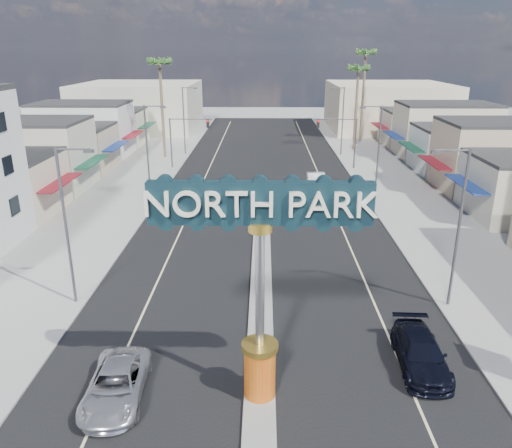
{
  "coord_description": "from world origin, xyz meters",
  "views": [
    {
      "loc": [
        0.12,
        -15.27,
        13.81
      ],
      "look_at": [
        -0.32,
        12.65,
        3.93
      ],
      "focal_mm": 35.0,
      "sensor_mm": 36.0,
      "label": 1
    }
  ],
  "objects_px": {
    "traffic_signal_right": "(340,133)",
    "streetlight_r_far": "(342,118)",
    "palm_right_mid": "(358,73)",
    "streetlight_l_far": "(185,117)",
    "car_parked_left": "(177,206)",
    "gateway_sign": "(260,268)",
    "streetlight_l_near": "(68,220)",
    "streetlight_r_mid": "(377,149)",
    "palm_left_far": "(160,67)",
    "suv_right": "(421,353)",
    "palm_right_far": "(366,58)",
    "streetlight_l_mid": "(149,149)",
    "car_parked_right": "(316,182)",
    "streetlight_r_near": "(457,222)",
    "traffic_signal_left": "(186,133)",
    "suv_left": "(116,385)"
  },
  "relations": [
    {
      "from": "palm_left_far",
      "to": "car_parked_left",
      "type": "bearing_deg",
      "value": -76.95
    },
    {
      "from": "streetlight_l_far",
      "to": "palm_right_far",
      "type": "height_order",
      "value": "palm_right_far"
    },
    {
      "from": "streetlight_r_near",
      "to": "car_parked_left",
      "type": "relative_size",
      "value": 2.12
    },
    {
      "from": "palm_left_far",
      "to": "car_parked_left",
      "type": "height_order",
      "value": "palm_left_far"
    },
    {
      "from": "palm_right_mid",
      "to": "car_parked_left",
      "type": "height_order",
      "value": "palm_right_mid"
    },
    {
      "from": "suv_right",
      "to": "palm_right_far",
      "type": "bearing_deg",
      "value": 84.99
    },
    {
      "from": "car_parked_right",
      "to": "traffic_signal_left",
      "type": "bearing_deg",
      "value": 148.63
    },
    {
      "from": "streetlight_l_near",
      "to": "car_parked_left",
      "type": "bearing_deg",
      "value": 79.8
    },
    {
      "from": "suv_right",
      "to": "car_parked_right",
      "type": "distance_m",
      "value": 30.2
    },
    {
      "from": "traffic_signal_right",
      "to": "streetlight_r_far",
      "type": "height_order",
      "value": "streetlight_r_far"
    },
    {
      "from": "streetlight_l_near",
      "to": "streetlight_r_far",
      "type": "bearing_deg",
      "value": 63.58
    },
    {
      "from": "streetlight_l_far",
      "to": "streetlight_r_far",
      "type": "distance_m",
      "value": 20.87
    },
    {
      "from": "gateway_sign",
      "to": "car_parked_right",
      "type": "xyz_separation_m",
      "value": [
        5.5,
        32.43,
        -5.08
      ]
    },
    {
      "from": "traffic_signal_right",
      "to": "car_parked_right",
      "type": "bearing_deg",
      "value": -111.02
    },
    {
      "from": "streetlight_l_far",
      "to": "streetlight_r_far",
      "type": "bearing_deg",
      "value": 0.0
    },
    {
      "from": "car_parked_left",
      "to": "gateway_sign",
      "type": "bearing_deg",
      "value": -80.83
    },
    {
      "from": "gateway_sign",
      "to": "palm_left_far",
      "type": "distance_m",
      "value": 50.06
    },
    {
      "from": "gateway_sign",
      "to": "palm_right_far",
      "type": "height_order",
      "value": "palm_right_far"
    },
    {
      "from": "palm_right_mid",
      "to": "streetlight_l_far",
      "type": "bearing_deg",
      "value": -170.31
    },
    {
      "from": "streetlight_l_mid",
      "to": "palm_right_mid",
      "type": "distance_m",
      "value": 35.44
    },
    {
      "from": "streetlight_l_mid",
      "to": "streetlight_r_far",
      "type": "relative_size",
      "value": 1.0
    },
    {
      "from": "suv_left",
      "to": "suv_right",
      "type": "relative_size",
      "value": 0.99
    },
    {
      "from": "streetlight_r_mid",
      "to": "suv_right",
      "type": "height_order",
      "value": "streetlight_r_mid"
    },
    {
      "from": "streetlight_r_mid",
      "to": "palm_right_far",
      "type": "distance_m",
      "value": 33.14
    },
    {
      "from": "gateway_sign",
      "to": "streetlight_l_near",
      "type": "xyz_separation_m",
      "value": [
        -10.43,
        8.02,
        -0.86
      ]
    },
    {
      "from": "traffic_signal_right",
      "to": "streetlight_r_mid",
      "type": "relative_size",
      "value": 0.67
    },
    {
      "from": "car_parked_left",
      "to": "streetlight_r_far",
      "type": "bearing_deg",
      "value": 47.12
    },
    {
      "from": "streetlight_r_far",
      "to": "palm_right_mid",
      "type": "height_order",
      "value": "palm_right_mid"
    },
    {
      "from": "streetlight_r_far",
      "to": "palm_left_far",
      "type": "bearing_deg",
      "value": -175.12
    },
    {
      "from": "traffic_signal_right",
      "to": "streetlight_r_near",
      "type": "xyz_separation_m",
      "value": [
        1.25,
        -33.99,
        0.79
      ]
    },
    {
      "from": "suv_left",
      "to": "streetlight_r_mid",
      "type": "bearing_deg",
      "value": 56.7
    },
    {
      "from": "palm_right_far",
      "to": "car_parked_right",
      "type": "height_order",
      "value": "palm_right_far"
    },
    {
      "from": "streetlight_r_far",
      "to": "palm_left_far",
      "type": "distance_m",
      "value": 24.38
    },
    {
      "from": "streetlight_l_far",
      "to": "streetlight_r_mid",
      "type": "bearing_deg",
      "value": -46.52
    },
    {
      "from": "streetlight_l_near",
      "to": "streetlight_r_mid",
      "type": "height_order",
      "value": "same"
    },
    {
      "from": "gateway_sign",
      "to": "palm_left_far",
      "type": "height_order",
      "value": "palm_left_far"
    },
    {
      "from": "car_parked_left",
      "to": "suv_right",
      "type": "bearing_deg",
      "value": -64.07
    },
    {
      "from": "traffic_signal_left",
      "to": "suv_left",
      "type": "distance_m",
      "value": 42.46
    },
    {
      "from": "streetlight_r_far",
      "to": "traffic_signal_right",
      "type": "bearing_deg",
      "value": -98.86
    },
    {
      "from": "palm_right_mid",
      "to": "streetlight_l_mid",
      "type": "bearing_deg",
      "value": -132.03
    },
    {
      "from": "streetlight_r_near",
      "to": "car_parked_right",
      "type": "xyz_separation_m",
      "value": [
        -4.93,
        24.41,
        -4.22
      ]
    },
    {
      "from": "traffic_signal_right",
      "to": "streetlight_l_near",
      "type": "distance_m",
      "value": 39.26
    },
    {
      "from": "streetlight_l_near",
      "to": "streetlight_r_mid",
      "type": "relative_size",
      "value": 1.0
    },
    {
      "from": "traffic_signal_left",
      "to": "car_parked_right",
      "type": "height_order",
      "value": "traffic_signal_left"
    },
    {
      "from": "traffic_signal_right",
      "to": "suv_right",
      "type": "bearing_deg",
      "value": -92.71
    },
    {
      "from": "streetlight_l_near",
      "to": "suv_left",
      "type": "bearing_deg",
      "value": -61.23
    },
    {
      "from": "streetlight_l_near",
      "to": "palm_right_mid",
      "type": "distance_m",
      "value": 51.92
    },
    {
      "from": "streetlight_l_far",
      "to": "palm_right_far",
      "type": "distance_m",
      "value": 28.29
    },
    {
      "from": "streetlight_l_mid",
      "to": "gateway_sign",
      "type": "bearing_deg",
      "value": -69.58
    },
    {
      "from": "streetlight_l_mid",
      "to": "streetlight_l_near",
      "type": "bearing_deg",
      "value": -90.0
    }
  ]
}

